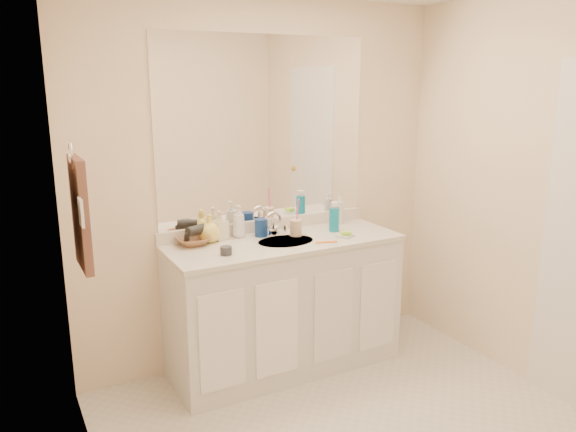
{
  "coord_description": "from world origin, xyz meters",
  "views": [
    {
      "loc": [
        -1.61,
        -2.02,
        1.88
      ],
      "look_at": [
        0.0,
        0.97,
        1.05
      ],
      "focal_mm": 35.0,
      "sensor_mm": 36.0,
      "label": 1
    }
  ],
  "objects": [
    {
      "name": "countertop",
      "position": [
        0.0,
        1.02,
        0.86
      ],
      "size": [
        1.52,
        0.57,
        0.03
      ],
      "primitive_type": "cube",
      "color": "silver",
      "rests_on": "vanity_cabinet"
    },
    {
      "name": "green_soap",
      "position": [
        0.39,
        0.9,
        0.9
      ],
      "size": [
        0.07,
        0.06,
        0.02
      ],
      "primitive_type": "cube",
      "rotation": [
        0.0,
        0.0,
        -0.26
      ],
      "color": "#98DF36",
      "rests_on": "soap_dish"
    },
    {
      "name": "soap_bottle_white",
      "position": [
        -0.23,
        1.23,
        0.99
      ],
      "size": [
        0.09,
        0.09,
        0.21
      ],
      "primitive_type": "imported",
      "rotation": [
        0.0,
        0.0,
        -0.12
      ],
      "color": "white",
      "rests_on": "countertop"
    },
    {
      "name": "switch_plate",
      "position": [
        -1.27,
        0.57,
        1.3
      ],
      "size": [
        0.01,
        0.08,
        0.13
      ],
      "primitive_type": "cube",
      "color": "white",
      "rests_on": "wall_left"
    },
    {
      "name": "faucet",
      "position": [
        0.0,
        1.18,
        0.94
      ],
      "size": [
        0.02,
        0.02,
        0.11
      ],
      "primitive_type": "cylinder",
      "color": "silver",
      "rests_on": "countertop"
    },
    {
      "name": "wicker_basket",
      "position": [
        -0.55,
        1.2,
        0.91
      ],
      "size": [
        0.21,
        0.21,
        0.05
      ],
      "primitive_type": "imported",
      "rotation": [
        0.0,
        0.0,
        -0.02
      ],
      "color": "brown",
      "rests_on": "countertop"
    },
    {
      "name": "soap_bottle_yellow",
      "position": [
        -0.43,
        1.22,
        0.97
      ],
      "size": [
        0.15,
        0.15,
        0.18
      ],
      "primitive_type": "imported",
      "rotation": [
        0.0,
        0.0,
        0.07
      ],
      "color": "#F6E05F",
      "rests_on": "countertop"
    },
    {
      "name": "dark_jar",
      "position": [
        -0.44,
        0.92,
        0.9
      ],
      "size": [
        0.08,
        0.08,
        0.05
      ],
      "primitive_type": "cylinder",
      "rotation": [
        0.0,
        0.0,
        -0.18
      ],
      "color": "#333339",
      "rests_on": "countertop"
    },
    {
      "name": "mouthwash_bottle",
      "position": [
        0.4,
        1.06,
        0.96
      ],
      "size": [
        0.08,
        0.08,
        0.16
      ],
      "primitive_type": "cylinder",
      "rotation": [
        0.0,
        0.0,
        0.28
      ],
      "color": "#0D82A7",
      "rests_on": "countertop"
    },
    {
      "name": "wall_right",
      "position": [
        1.3,
        0.0,
        1.2
      ],
      "size": [
        0.02,
        2.6,
        2.4
      ],
      "primitive_type": "cube",
      "color": "#F7E0C1",
      "rests_on": "floor"
    },
    {
      "name": "clear_pump_bottle",
      "position": [
        0.54,
        1.22,
        0.96
      ],
      "size": [
        0.07,
        0.07,
        0.16
      ],
      "primitive_type": "cylinder",
      "rotation": [
        0.0,
        0.0,
        0.27
      ],
      "color": "silver",
      "rests_on": "countertop"
    },
    {
      "name": "backsplash",
      "position": [
        0.0,
        1.29,
        0.92
      ],
      "size": [
        1.52,
        0.03,
        0.08
      ],
      "primitive_type": "cube",
      "color": "silver",
      "rests_on": "countertop"
    },
    {
      "name": "wall_left",
      "position": [
        -1.3,
        0.0,
        1.2
      ],
      "size": [
        0.02,
        2.6,
        2.4
      ],
      "primitive_type": "cube",
      "color": "#F7E0C1",
      "rests_on": "floor"
    },
    {
      "name": "hand_towel",
      "position": [
        -1.25,
        0.77,
        1.25
      ],
      "size": [
        0.04,
        0.32,
        0.55
      ],
      "primitive_type": "cube",
      "color": "#472D26",
      "rests_on": "towel_ring"
    },
    {
      "name": "blue_mug",
      "position": [
        -0.09,
        1.18,
        0.94
      ],
      "size": [
        0.1,
        0.1,
        0.12
      ],
      "primitive_type": "cylinder",
      "rotation": [
        0.0,
        0.0,
        -0.2
      ],
      "color": "navy",
      "rests_on": "countertop"
    },
    {
      "name": "orange_comb",
      "position": [
        0.21,
        0.85,
        0.88
      ],
      "size": [
        0.14,
        0.07,
        0.01
      ],
      "primitive_type": "cube",
      "rotation": [
        0.0,
        0.0,
        -0.32
      ],
      "color": "orange",
      "rests_on": "countertop"
    },
    {
      "name": "vanity_cabinet",
      "position": [
        0.0,
        1.02,
        0.42
      ],
      "size": [
        1.5,
        0.55,
        0.85
      ],
      "primitive_type": "cube",
      "color": "silver",
      "rests_on": "floor"
    },
    {
      "name": "soap_dish",
      "position": [
        0.39,
        0.9,
        0.89
      ],
      "size": [
        0.13,
        0.12,
        0.01
      ],
      "primitive_type": "cube",
      "rotation": [
        0.0,
        0.0,
        0.42
      ],
      "color": "silver",
      "rests_on": "countertop"
    },
    {
      "name": "hair_dryer",
      "position": [
        -0.53,
        1.2,
        0.97
      ],
      "size": [
        0.14,
        0.1,
        0.06
      ],
      "primitive_type": "cylinder",
      "rotation": [
        0.0,
        1.57,
        0.37
      ],
      "color": "black",
      "rests_on": "wicker_basket"
    },
    {
      "name": "mirror",
      "position": [
        0.0,
        1.29,
        1.56
      ],
      "size": [
        1.48,
        0.01,
        1.2
      ],
      "primitive_type": "cube",
      "color": "white",
      "rests_on": "wall_back"
    },
    {
      "name": "towel_ring",
      "position": [
        -1.27,
        0.77,
        1.55
      ],
      "size": [
        0.01,
        0.11,
        0.11
      ],
      "primitive_type": "torus",
      "rotation": [
        0.0,
        1.57,
        0.0
      ],
      "color": "silver",
      "rests_on": "wall_left"
    },
    {
      "name": "sink_basin",
      "position": [
        0.0,
        1.0,
        0.87
      ],
      "size": [
        0.37,
        0.37,
        0.02
      ],
      "primitive_type": "cylinder",
      "color": "beige",
      "rests_on": "countertop"
    },
    {
      "name": "soap_bottle_cream",
      "position": [
        -0.36,
        1.23,
        0.97
      ],
      "size": [
        0.11,
        0.11,
        0.19
      ],
      "primitive_type": "imported",
      "rotation": [
        0.0,
        0.0,
        0.28
      ],
      "color": "beige",
      "rests_on": "countertop"
    },
    {
      "name": "tan_cup",
      "position": [
        0.12,
        1.08,
        0.93
      ],
      "size": [
        0.09,
        0.09,
        0.11
      ],
      "primitive_type": "cylinder",
      "rotation": [
        0.0,
        0.0,
        -0.22
      ],
      "color": "beige",
      "rests_on": "countertop"
    },
    {
      "name": "toothbrush",
      "position": [
        0.13,
        1.08,
        1.03
      ],
      "size": [
        0.02,
        0.04,
        0.2
      ],
      "primitive_type": "cylinder",
      "rotation": [
        0.14,
        0.0,
        0.25
      ],
      "color": "#FF43AF",
      "rests_on": "tan_cup"
    },
    {
      "name": "wall_back",
      "position": [
        0.0,
        1.3,
        1.2
      ],
      "size": [
        2.6,
        0.02,
        2.4
      ],
      "primitive_type": "cube",
      "color": "#F7E0C1",
      "rests_on": "floor"
    }
  ]
}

